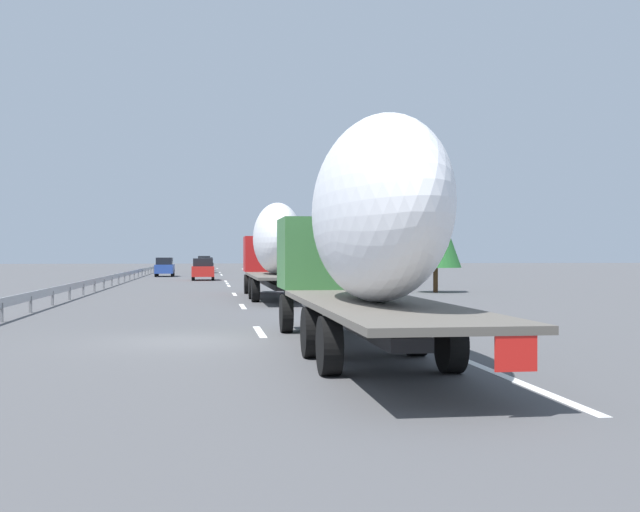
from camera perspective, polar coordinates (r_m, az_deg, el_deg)
The scene contains 25 objects.
ground_plane at distance 59.62m, azimuth -8.49°, elevation -1.93°, with size 260.00×260.00×0.00m, color #4C4C4F.
lane_stripe_0 at distance 21.73m, azimuth -4.38°, elevation -5.47°, with size 3.20×0.20×0.01m, color white.
lane_stripe_1 at distance 32.30m, azimuth -5.61°, elevation -3.65°, with size 3.20×0.20×0.01m, color white.
lane_stripe_2 at distance 42.32m, azimuth -6.20°, elevation -2.76°, with size 3.20×0.20×0.01m, color white.
lane_stripe_3 at distance 53.69m, azimuth -6.60°, elevation -2.15°, with size 3.20×0.20×0.01m, color white.
lane_stripe_4 at distance 58.31m, azimuth -6.72°, elevation -1.97°, with size 3.20×0.20×0.01m, color white.
lane_stripe_5 at distance 63.12m, azimuth -6.83°, elevation -1.82°, with size 3.20×0.20×0.01m, color white.
lane_stripe_6 at distance 81.84m, azimuth -7.12°, elevation -1.38°, with size 3.20×0.20×0.01m, color white.
lane_stripe_7 at distance 84.43m, azimuth -7.15°, elevation -1.33°, with size 3.20×0.20×0.01m, color white.
lane_stripe_8 at distance 94.22m, azimuth -7.25°, elevation -1.18°, with size 3.20×0.20×0.01m, color white.
lane_stripe_9 at distance 120.35m, azimuth -7.44°, elevation -0.91°, with size 3.20×0.20×0.01m, color white.
edge_line_right at distance 64.82m, azimuth -3.59°, elevation -1.77°, with size 110.00×0.20×0.01m, color white.
truck_lead at distance 38.04m, azimuth -3.27°, elevation 0.76°, with size 14.31×2.55×4.53m.
truck_trailing at distance 16.40m, azimuth 3.17°, elevation 2.04°, with size 14.40×2.55×4.76m.
car_blue_sedan at distance 77.64m, azimuth -11.16°, elevation -0.78°, with size 4.52×1.74×1.83m.
car_red_compact at distance 65.81m, azimuth -8.44°, elevation -0.94°, with size 4.01×1.83×1.81m.
car_black_suv at distance 92.41m, azimuth -8.28°, elevation -0.65°, with size 4.31×1.87×1.79m.
car_white_van at distance 104.81m, azimuth -8.37°, elevation -0.53°, with size 4.72×1.79×1.95m.
road_sign at distance 54.83m, azimuth -1.50°, elevation 0.14°, with size 0.10×0.90×3.10m.
tree_0 at distance 55.14m, azimuth 4.23°, elevation 1.40°, with size 3.41×3.41×5.40m.
tree_1 at distance 94.99m, azimuth -0.44°, elevation 0.90°, with size 3.23×3.23×5.46m.
tree_2 at distance 103.55m, azimuth -1.54°, elevation 1.11°, with size 2.56×2.56×6.52m.
tree_3 at distance 44.63m, azimuth 8.35°, elevation 1.76°, with size 2.88×2.88×5.44m.
tree_4 at distance 108.72m, azimuth -2.12°, elevation 0.68°, with size 3.05×3.05×5.03m.
guardrail_median at distance 62.92m, azimuth -13.94°, elevation -1.30°, with size 94.00×0.10×0.76m.
Camera 1 is at (-19.58, -0.39, 2.11)m, focal length 44.31 mm.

